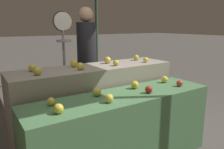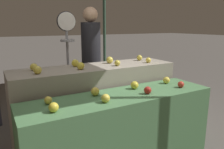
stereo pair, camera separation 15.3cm
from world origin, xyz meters
The scene contains 20 objects.
display_counter_front centered at (0.00, 0.00, 0.39)m, with size 2.05×0.55×0.79m, color #4C7A4C.
display_counter_back centered at (0.00, 0.60, 0.50)m, with size 2.05×0.55×0.99m, color gray.
apple_front_0 centered at (-0.73, -0.11, 0.83)m, with size 0.08×0.08×0.08m, color gold.
apple_front_1 centered at (-0.25, -0.12, 0.83)m, with size 0.08×0.08×0.08m, color yellow.
apple_front_2 centered at (0.25, -0.10, 0.83)m, with size 0.08×0.08×0.08m, color #AD281E.
apple_front_3 centered at (0.73, -0.10, 0.82)m, with size 0.07×0.07×0.07m, color red.
apple_front_4 centered at (-0.72, 0.11, 0.82)m, with size 0.07×0.07×0.07m, color yellow.
apple_front_5 centered at (-0.24, 0.12, 0.83)m, with size 0.09×0.09×0.09m, color yellow.
apple_front_6 centered at (0.24, 0.11, 0.83)m, with size 0.09×0.09×0.09m, color gold.
apple_front_7 centered at (0.71, 0.12, 0.83)m, with size 0.08×0.08×0.08m, color yellow.
apple_back_0 centered at (-0.72, 0.49, 1.03)m, with size 0.09×0.09×0.09m, color gold.
apple_back_1 centered at (-0.25, 0.49, 1.03)m, with size 0.09×0.09×0.09m, color gold.
apple_back_2 centered at (0.24, 0.49, 1.03)m, with size 0.07×0.07×0.07m, color gold.
apple_back_3 centered at (0.72, 0.48, 1.03)m, with size 0.07×0.07×0.07m, color yellow.
apple_back_4 centered at (-0.72, 0.70, 1.03)m, with size 0.08×0.08×0.08m, color gold.
apple_back_5 centered at (-0.24, 0.70, 1.04)m, with size 0.09×0.09×0.09m, color gold.
apple_back_6 centered at (0.24, 0.70, 1.04)m, with size 0.09×0.09×0.09m, color gold.
apple_back_7 centered at (0.73, 0.70, 1.03)m, with size 0.08×0.08×0.08m, color gold.
produce_scale centered at (-0.15, 1.25, 1.22)m, with size 0.27×0.20×1.68m.
person_vendor_at_scale centered at (0.28, 1.38, 1.04)m, with size 0.37×0.37×1.76m.
Camera 2 is at (-1.13, -1.81, 1.49)m, focal length 35.00 mm.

